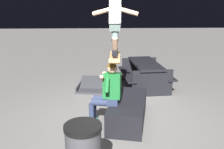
# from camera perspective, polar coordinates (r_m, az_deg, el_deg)

# --- Properties ---
(ground_plane) EXTENTS (40.00, 40.00, 0.00)m
(ground_plane) POSITION_cam_1_polar(r_m,az_deg,el_deg) (5.40, 1.46, -10.55)
(ground_plane) COLOR slate
(ledge_box_main) EXTENTS (1.70, 1.02, 0.48)m
(ledge_box_main) POSITION_cam_1_polar(r_m,az_deg,el_deg) (5.31, 3.65, -8.14)
(ledge_box_main) COLOR black
(ledge_box_main) RESTS_ON ground
(person_sitting_on_ledge) EXTENTS (0.59, 0.78, 1.32)m
(person_sitting_on_ledge) POSITION_cam_1_polar(r_m,az_deg,el_deg) (4.95, -1.21, -3.85)
(person_sitting_on_ledge) COLOR #2D3856
(person_sitting_on_ledge) RESTS_ON ground
(skateboard) EXTENTS (1.03, 0.28, 0.13)m
(skateboard) POSITION_cam_1_polar(r_m,az_deg,el_deg) (4.92, 0.68, 4.03)
(skateboard) COLOR #AD8451
(skater_airborne) EXTENTS (0.63, 0.89, 1.12)m
(skater_airborne) POSITION_cam_1_polar(r_m,az_deg,el_deg) (4.88, 0.72, 12.09)
(skater_airborne) COLOR black
(kicker_ramp) EXTENTS (1.15, 1.00, 0.34)m
(kicker_ramp) POSITION_cam_1_polar(r_m,az_deg,el_deg) (7.31, -4.18, -2.83)
(kicker_ramp) COLOR #38383D
(kicker_ramp) RESTS_ON ground
(picnic_table_back) EXTENTS (1.81, 1.48, 0.75)m
(picnic_table_back) POSITION_cam_1_polar(r_m,az_deg,el_deg) (7.38, 7.58, 0.85)
(picnic_table_back) COLOR black
(picnic_table_back) RESTS_ON ground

